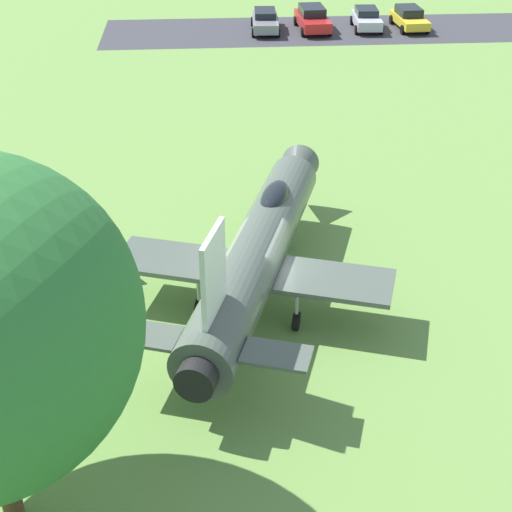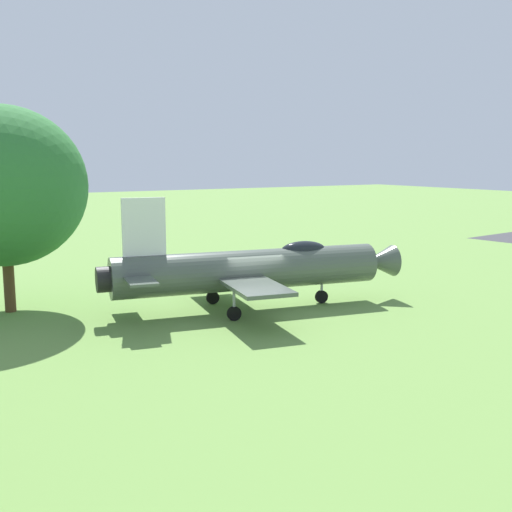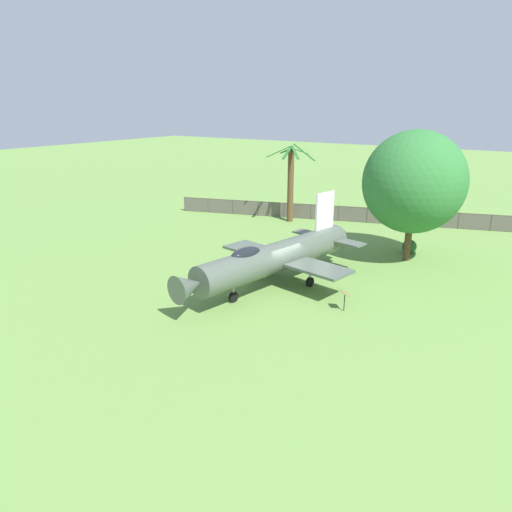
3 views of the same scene
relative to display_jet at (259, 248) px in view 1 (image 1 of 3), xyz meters
The scene contains 8 objects.
ground_plane 1.88m from the display_jet, 168.77° to the left, with size 200.00×200.00×0.00m, color #668E42.
parking_strip 34.53m from the display_jet, ahead, with size 33.36×8.00×0.00m, color #38383D.
display_jet is the anchor object (origin of this frame).
info_plaque 5.17m from the display_jet, 80.00° to the left, with size 0.71×0.70×1.14m.
parked_car_yellow 36.18m from the display_jet, 14.97° to the right, with size 4.59×2.57×1.46m.
parked_car_silver 35.12m from the display_jet, 10.26° to the right, with size 4.18×2.17×1.44m.
parked_car_red 34.21m from the display_jet, ahead, with size 4.99×2.74×1.61m.
parked_car_gray 33.74m from the display_jet, ahead, with size 4.70×2.21×1.41m.
Camera 1 is at (-21.02, -0.95, 14.43)m, focal length 53.73 mm.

